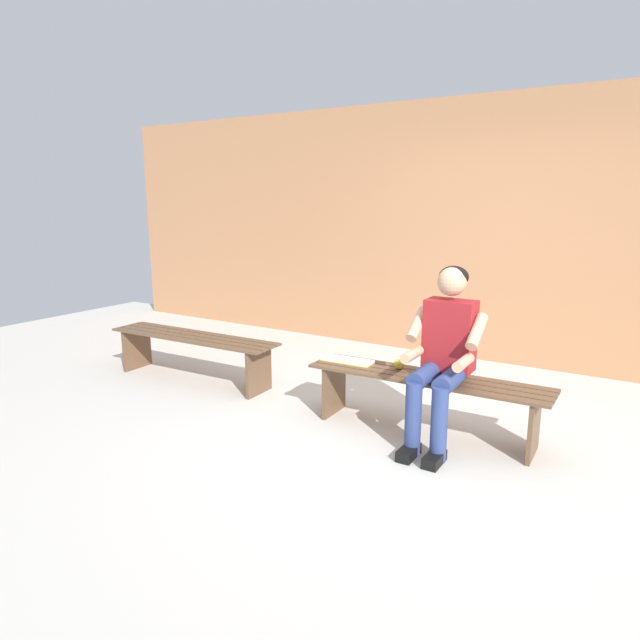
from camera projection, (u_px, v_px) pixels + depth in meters
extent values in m
cube|color=beige|center=(214.00, 449.00, 3.85)|extent=(10.00, 7.00, 0.04)
cube|color=#B27A51|center=(462.00, 231.00, 5.91)|extent=(9.50, 0.24, 2.72)
cube|color=brown|center=(433.00, 372.00, 4.12)|extent=(1.76, 0.13, 0.02)
cube|color=brown|center=(428.00, 376.00, 4.03)|extent=(1.76, 0.13, 0.02)
cube|color=brown|center=(424.00, 379.00, 3.95)|extent=(1.76, 0.13, 0.02)
cube|color=brown|center=(419.00, 383.00, 3.87)|extent=(1.76, 0.13, 0.02)
cube|color=brown|center=(534.00, 427.00, 3.66)|extent=(0.04, 0.34, 0.42)
cube|color=brown|center=(334.00, 388.00, 4.41)|extent=(0.04, 0.34, 0.42)
cube|color=brown|center=(203.00, 333.00, 5.31)|extent=(1.77, 0.13, 0.02)
cube|color=brown|center=(196.00, 335.00, 5.23)|extent=(1.77, 0.13, 0.02)
cube|color=brown|center=(189.00, 338.00, 5.14)|extent=(1.77, 0.13, 0.02)
cube|color=brown|center=(181.00, 340.00, 5.06)|extent=(1.77, 0.13, 0.02)
cube|color=brown|center=(259.00, 371.00, 4.85)|extent=(0.04, 0.34, 0.42)
cube|color=brown|center=(137.00, 348.00, 5.61)|extent=(0.04, 0.34, 0.42)
cube|color=maroon|center=(450.00, 335.00, 3.86)|extent=(0.34, 0.20, 0.50)
sphere|color=tan|center=(452.00, 282.00, 3.77)|extent=(0.20, 0.20, 0.20)
ellipsoid|color=black|center=(454.00, 277.00, 3.79)|extent=(0.20, 0.19, 0.15)
cylinder|color=navy|center=(451.00, 379.00, 3.70)|extent=(0.13, 0.40, 0.13)
cylinder|color=navy|center=(426.00, 375.00, 3.79)|extent=(0.13, 0.40, 0.13)
cylinder|color=navy|center=(439.00, 425.00, 3.59)|extent=(0.11, 0.11, 0.51)
cube|color=black|center=(434.00, 459.00, 3.58)|extent=(0.10, 0.22, 0.07)
cylinder|color=navy|center=(413.00, 419.00, 3.68)|extent=(0.11, 0.11, 0.51)
cube|color=black|center=(408.00, 453.00, 3.68)|extent=(0.10, 0.22, 0.07)
cylinder|color=tan|center=(477.00, 331.00, 3.67)|extent=(0.08, 0.28, 0.23)
cylinder|color=tan|center=(463.00, 363.00, 3.59)|extent=(0.07, 0.26, 0.07)
cylinder|color=tan|center=(418.00, 324.00, 3.89)|extent=(0.08, 0.28, 0.23)
cylinder|color=tan|center=(412.00, 355.00, 3.77)|extent=(0.07, 0.26, 0.07)
sphere|color=gold|center=(399.00, 364.00, 4.14)|extent=(0.08, 0.08, 0.08)
cube|color=white|center=(359.00, 362.00, 4.28)|extent=(0.20, 0.16, 0.02)
cube|color=white|center=(336.00, 359.00, 4.38)|extent=(0.20, 0.16, 0.02)
cube|color=#BF8C1E|center=(347.00, 362.00, 4.33)|extent=(0.42, 0.17, 0.01)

